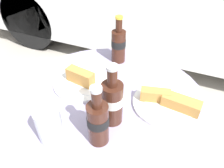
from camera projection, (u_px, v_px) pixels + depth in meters
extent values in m
cylinder|color=#B7B7BC|center=(109.00, 155.00, 1.06)|extent=(0.07, 0.07, 0.71)
cylinder|color=#B7B7BC|center=(108.00, 105.00, 0.84)|extent=(0.77, 0.77, 0.01)
cylinder|color=#9E93B2|center=(108.00, 102.00, 0.83)|extent=(0.76, 0.76, 0.02)
cylinder|color=#3D1E14|center=(98.00, 124.00, 0.64)|extent=(0.06, 0.06, 0.15)
cylinder|color=black|center=(98.00, 120.00, 0.63)|extent=(0.07, 0.07, 0.03)
cylinder|color=#3D1E14|center=(97.00, 99.00, 0.58)|extent=(0.03, 0.03, 0.06)
cylinder|color=silver|center=(96.00, 89.00, 0.56)|extent=(0.03, 0.03, 0.01)
cylinder|color=#3D1E14|center=(112.00, 103.00, 0.70)|extent=(0.07, 0.07, 0.15)
cylinder|color=silver|center=(112.00, 99.00, 0.69)|extent=(0.07, 0.07, 0.03)
cylinder|color=#3D1E14|center=(112.00, 77.00, 0.63)|extent=(0.03, 0.03, 0.06)
cylinder|color=silver|center=(112.00, 67.00, 0.61)|extent=(0.04, 0.04, 0.01)
cylinder|color=#3D1E14|center=(118.00, 47.00, 0.98)|extent=(0.06, 0.06, 0.15)
cylinder|color=black|center=(119.00, 43.00, 0.97)|extent=(0.07, 0.07, 0.03)
cylinder|color=#3D1E14|center=(119.00, 25.00, 0.92)|extent=(0.03, 0.03, 0.06)
cylinder|color=gold|center=(119.00, 17.00, 0.90)|extent=(0.03, 0.03, 0.01)
cylinder|color=black|center=(50.00, 128.00, 0.66)|extent=(0.07, 0.07, 0.10)
cylinder|color=silver|center=(50.00, 125.00, 0.65)|extent=(0.08, 0.08, 0.12)
cylinder|color=white|center=(82.00, 83.00, 0.89)|extent=(0.23, 0.23, 0.01)
cube|color=white|center=(82.00, 81.00, 0.89)|extent=(0.17, 0.17, 0.00)
cube|color=#B77F3D|center=(80.00, 77.00, 0.87)|extent=(0.12, 0.06, 0.06)
cylinder|color=white|center=(165.00, 103.00, 0.80)|extent=(0.24, 0.24, 0.01)
cube|color=white|center=(166.00, 102.00, 0.80)|extent=(0.19, 0.19, 0.00)
cube|color=#B77F3D|center=(155.00, 95.00, 0.79)|extent=(0.11, 0.06, 0.04)
cube|color=#B77F3D|center=(181.00, 103.00, 0.76)|extent=(0.14, 0.07, 0.04)
cylinder|color=black|center=(31.00, 19.00, 2.41)|extent=(0.66, 0.20, 0.66)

